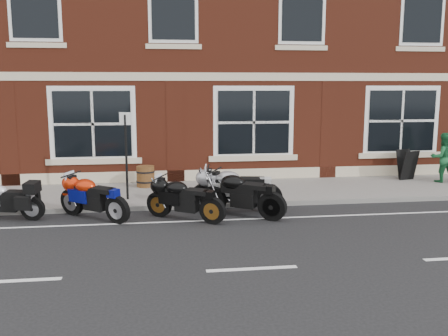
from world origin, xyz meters
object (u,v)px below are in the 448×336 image
at_px(moto_touring_silver, 4,198).
at_px(moto_sport_black, 184,198).
at_px(moto_sport_red, 93,196).
at_px(barrel_planter, 146,176).
at_px(moto_sport_silver, 235,188).
at_px(a_board_sign, 407,165).
at_px(parking_sign, 126,150).
at_px(pedestrian_right, 443,157).
at_px(moto_naked_black, 241,193).

distance_m(moto_touring_silver, moto_sport_black, 4.27).
xyz_separation_m(moto_sport_red, barrel_planter, (1.17, 3.08, -0.12)).
height_order(moto_sport_red, barrel_planter, moto_sport_red).
relative_size(moto_sport_red, moto_sport_silver, 0.76).
bearing_deg(a_board_sign, moto_touring_silver, 177.33).
distance_m(moto_sport_red, a_board_sign, 10.02).
bearing_deg(moto_touring_silver, moto_sport_red, -82.68).
xyz_separation_m(a_board_sign, barrel_planter, (-8.37, -0.02, -0.17)).
bearing_deg(parking_sign, pedestrian_right, 30.92).
bearing_deg(moto_sport_silver, moto_touring_silver, 100.34).
bearing_deg(moto_sport_black, moto_sport_silver, -29.48).
bearing_deg(moto_naked_black, moto_sport_red, 121.13).
relative_size(moto_touring_silver, a_board_sign, 1.93).
height_order(moto_sport_silver, barrel_planter, moto_sport_silver).
relative_size(moto_sport_silver, barrel_planter, 3.71).
xyz_separation_m(pedestrian_right, a_board_sign, (-0.88, 0.56, -0.30)).
relative_size(pedestrian_right, a_board_sign, 1.62).
bearing_deg(barrel_planter, moto_sport_silver, -51.12).
height_order(moto_sport_red, a_board_sign, a_board_sign).
bearing_deg(parking_sign, moto_touring_silver, -132.09).
xyz_separation_m(moto_sport_red, pedestrian_right, (10.41, 2.54, 0.34)).
relative_size(moto_sport_black, barrel_planter, 2.90).
relative_size(moto_touring_silver, moto_sport_red, 1.06).
xyz_separation_m(moto_touring_silver, a_board_sign, (11.63, 2.85, 0.10)).
xyz_separation_m(moto_naked_black, barrel_planter, (-2.33, 3.33, -0.16)).
relative_size(moto_touring_silver, moto_sport_silver, 0.80).
bearing_deg(a_board_sign, moto_sport_red, -178.45).
height_order(moto_sport_silver, moto_naked_black, moto_sport_silver).
xyz_separation_m(moto_touring_silver, parking_sign, (2.81, 1.21, 0.96)).
relative_size(moto_touring_silver, moto_naked_black, 0.96).
xyz_separation_m(moto_sport_red, parking_sign, (0.71, 1.46, 0.91)).
bearing_deg(a_board_sign, pedestrian_right, -49.05).
distance_m(moto_touring_silver, a_board_sign, 11.97).
bearing_deg(a_board_sign, moto_sport_black, -171.18).
height_order(moto_touring_silver, barrel_planter, moto_touring_silver).
bearing_deg(a_board_sign, moto_naked_black, -167.40).
distance_m(barrel_planter, parking_sign, 1.97).
bearing_deg(parking_sign, moto_naked_black, -7.01).
bearing_deg(moto_sport_red, barrel_planter, 18.35).
height_order(moto_sport_red, parking_sign, parking_sign).
height_order(moto_sport_black, moto_naked_black, moto_naked_black).
bearing_deg(moto_naked_black, barrel_planter, 70.29).
distance_m(a_board_sign, barrel_planter, 8.37).
height_order(moto_sport_black, a_board_sign, a_board_sign).
bearing_deg(pedestrian_right, moto_sport_red, 18.99).
bearing_deg(moto_sport_red, moto_touring_silver, 122.43).
bearing_deg(parking_sign, moto_sport_silver, 0.91).
bearing_deg(barrel_planter, pedestrian_right, -3.34).
bearing_deg(barrel_planter, moto_sport_red, -110.79).
relative_size(moto_sport_silver, pedestrian_right, 1.48).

